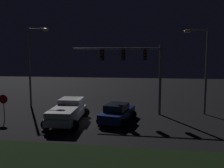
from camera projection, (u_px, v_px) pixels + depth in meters
name	position (u px, v px, depth m)	size (l,w,h in m)	color
ground_plane	(95.00, 120.00, 19.18)	(80.00, 80.00, 0.00)	black
pickup_truck	(68.00, 110.00, 18.38)	(3.06, 5.50, 1.80)	#B7B7BC
car_sedan	(117.00, 113.00, 18.64)	(3.08, 4.68, 1.51)	navy
traffic_signal_gantry	(134.00, 62.00, 20.77)	(8.32, 0.56, 6.50)	slate
street_lamp_left	(33.00, 58.00, 23.65)	(2.39, 0.44, 8.37)	slate
street_lamp_right	(202.00, 61.00, 20.64)	(2.28, 0.44, 7.90)	slate
stop_sign	(4.00, 102.00, 18.71)	(0.76, 0.08, 2.23)	slate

